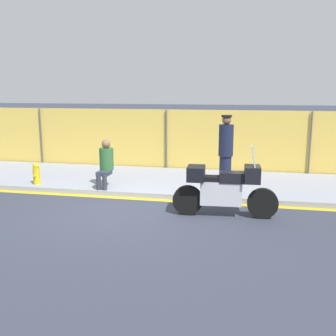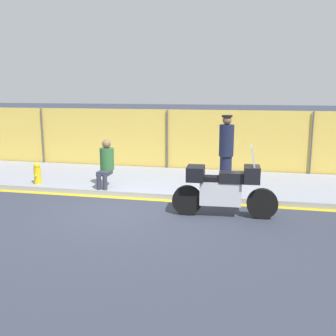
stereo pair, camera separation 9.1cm
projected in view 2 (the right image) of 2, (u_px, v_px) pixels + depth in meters
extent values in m
plane|color=#333847|center=(125.00, 211.00, 8.69)|extent=(120.00, 120.00, 0.00)
cube|color=#8E93A3|center=(155.00, 181.00, 11.29)|extent=(32.80, 3.26, 0.13)
cube|color=gold|center=(138.00, 199.00, 9.65)|extent=(32.80, 0.18, 0.01)
cube|color=gold|center=(168.00, 141.00, 12.75)|extent=(31.16, 0.08, 2.01)
cylinder|color=#4C4C51|center=(43.00, 138.00, 13.57)|extent=(0.05, 0.05, 2.01)
cylinder|color=#4C4C51|center=(167.00, 141.00, 12.65)|extent=(0.05, 0.05, 2.01)
cylinder|color=#4C4C51|center=(311.00, 145.00, 11.73)|extent=(0.05, 0.05, 2.01)
cylinder|color=black|center=(262.00, 204.00, 8.14)|extent=(0.65, 0.17, 0.64)
cylinder|color=black|center=(187.00, 200.00, 8.40)|extent=(0.65, 0.17, 0.64)
cube|color=silver|center=(221.00, 193.00, 8.24)|extent=(0.87, 0.32, 0.51)
cube|color=black|center=(232.00, 177.00, 8.14)|extent=(0.53, 0.33, 0.22)
cube|color=black|center=(216.00, 179.00, 8.20)|extent=(0.61, 0.31, 0.10)
cube|color=black|center=(252.00, 174.00, 8.06)|extent=(0.34, 0.49, 0.34)
cube|color=silver|center=(253.00, 156.00, 7.98)|extent=(0.12, 0.42, 0.42)
cube|color=black|center=(196.00, 173.00, 8.25)|extent=(0.38, 0.52, 0.30)
cylinder|color=#191E38|center=(226.00, 171.00, 10.31)|extent=(0.31, 0.31, 0.81)
cylinder|color=#191E38|center=(226.00, 140.00, 10.15)|extent=(0.38, 0.38, 0.81)
sphere|color=brown|center=(227.00, 120.00, 10.04)|extent=(0.23, 0.23, 0.23)
cylinder|color=black|center=(227.00, 116.00, 10.02)|extent=(0.27, 0.27, 0.05)
cylinder|color=#2D3342|center=(99.00, 182.00, 10.00)|extent=(0.12, 0.12, 0.40)
cylinder|color=#2D3342|center=(105.00, 182.00, 9.96)|extent=(0.12, 0.12, 0.40)
cube|color=#2D3342|center=(105.00, 173.00, 10.13)|extent=(0.31, 0.40, 0.10)
cylinder|color=#2D6033|center=(107.00, 159.00, 10.26)|extent=(0.36, 0.36, 0.57)
sphere|color=brown|center=(106.00, 144.00, 10.18)|extent=(0.23, 0.23, 0.23)
cylinder|color=gold|center=(38.00, 176.00, 10.62)|extent=(0.19, 0.19, 0.45)
sphere|color=gold|center=(37.00, 166.00, 10.57)|extent=(0.17, 0.17, 0.17)
cylinder|color=gold|center=(35.00, 176.00, 10.52)|extent=(0.07, 0.07, 0.07)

